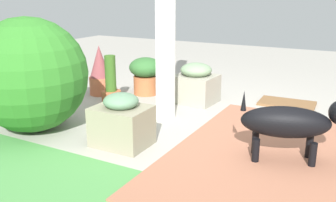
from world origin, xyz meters
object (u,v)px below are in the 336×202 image
object	(u,v)px
terracotta_pot_tall	(111,88)
stone_planter_nearest	(196,84)
stone_planter_far	(122,122)
doormat	(287,103)
round_shrub	(30,75)
dog	(293,122)
terracotta_pot_spiky	(100,71)
terracotta_pot_broad	(146,73)

from	to	relation	value
terracotta_pot_tall	stone_planter_nearest	bearing A→B (deg)	-145.07
stone_planter_far	terracotta_pot_tall	xyz separation A→B (m)	(0.81, -0.93, -0.00)
doormat	round_shrub	bearing A→B (deg)	45.38
doormat	dog	bearing A→B (deg)	102.27
stone_planter_nearest	terracotta_pot_tall	bearing A→B (deg)	34.93
stone_planter_far	terracotta_pot_spiky	world-z (taller)	terracotta_pot_spiky
stone_planter_far	round_shrub	size ratio (longest dim) A/B	0.44
round_shrub	terracotta_pot_spiky	xyz separation A→B (m)	(0.25, -1.35, -0.24)
round_shrub	doormat	xyz separation A→B (m)	(-2.01, -2.03, -0.53)
stone_planter_nearest	terracotta_pot_spiky	bearing A→B (deg)	11.85
round_shrub	terracotta_pot_spiky	distance (m)	1.39
stone_planter_nearest	round_shrub	bearing A→B (deg)	58.16
doormat	stone_planter_far	bearing A→B (deg)	62.05
terracotta_pot_spiky	doormat	world-z (taller)	terracotta_pot_spiky
stone_planter_far	terracotta_pot_tall	world-z (taller)	terracotta_pot_tall
dog	doormat	xyz separation A→B (m)	(0.35, -1.59, -0.32)
terracotta_pot_tall	terracotta_pot_broad	size ratio (longest dim) A/B	1.23
stone_planter_nearest	stone_planter_far	xyz separation A→B (m)	(0.02, 1.52, -0.02)
stone_planter_nearest	terracotta_pot_broad	world-z (taller)	same
terracotta_pot_broad	doormat	distance (m)	1.81
round_shrub	doormat	size ratio (longest dim) A/B	1.71
stone_planter_far	round_shrub	distance (m)	1.04
terracotta_pot_broad	doormat	xyz separation A→B (m)	(-1.74, -0.39, -0.26)
dog	doormat	distance (m)	1.66
terracotta_pot_spiky	doormat	distance (m)	2.38
round_shrub	terracotta_pot_broad	world-z (taller)	round_shrub
terracotta_pot_tall	terracotta_pot_spiky	world-z (taller)	terracotta_pot_spiky
doormat	stone_planter_nearest	bearing A→B (deg)	22.90
stone_planter_nearest	terracotta_pot_spiky	distance (m)	1.28
round_shrub	terracotta_pot_broad	bearing A→B (deg)	-99.13
stone_planter_nearest	doormat	distance (m)	1.12
terracotta_pot_spiky	stone_planter_far	bearing A→B (deg)	134.44
round_shrub	stone_planter_nearest	bearing A→B (deg)	-121.84
terracotta_pot_spiky	doormat	xyz separation A→B (m)	(-2.26, -0.69, -0.29)
stone_planter_nearest	doormat	xyz separation A→B (m)	(-1.01, -0.43, -0.21)
terracotta_pot_broad	dog	distance (m)	2.41
stone_planter_far	terracotta_pot_spiky	bearing A→B (deg)	-45.56
terracotta_pot_broad	doormat	world-z (taller)	terracotta_pot_broad
stone_planter_nearest	dog	xyz separation A→B (m)	(-1.35, 1.16, 0.11)
terracotta_pot_broad	dog	world-z (taller)	dog
terracotta_pot_tall	doormat	distance (m)	2.11
terracotta_pot_broad	terracotta_pot_spiky	size ratio (longest dim) A/B	0.75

